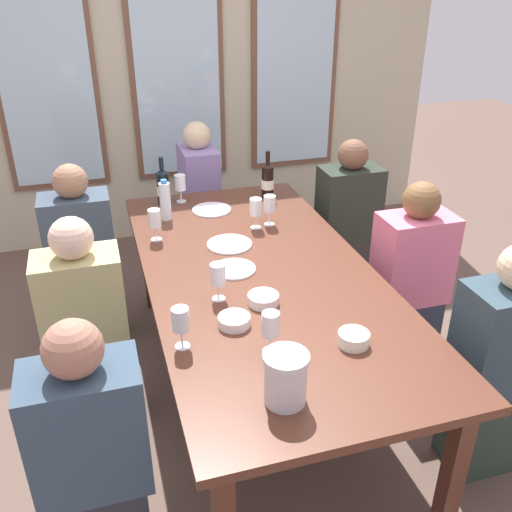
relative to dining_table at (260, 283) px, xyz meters
name	(u,v)px	position (x,y,z in m)	size (l,w,h in m)	color
ground_plane	(260,391)	(0.00, 0.00, -0.67)	(12.00, 12.00, 0.00)	brown
back_wall_with_windows	(175,54)	(0.00, 2.20, 0.78)	(4.28, 0.10, 2.90)	beige
dining_table	(260,283)	(0.00, 0.00, 0.00)	(1.08, 2.26, 0.74)	#552E1F
white_plate_0	(212,210)	(-0.06, 0.81, 0.07)	(0.23, 0.23, 0.01)	white
white_plate_1	(229,244)	(-0.07, 0.32, 0.07)	(0.24, 0.24, 0.01)	white
white_plate_2	(234,269)	(-0.12, 0.05, 0.07)	(0.22, 0.22, 0.01)	white
metal_pitcher	(286,378)	(-0.18, -0.88, 0.16)	(0.16, 0.16, 0.19)	silver
wine_bottle_0	(163,187)	(-0.31, 0.99, 0.18)	(0.08, 0.08, 0.30)	black
wine_bottle_1	(268,180)	(0.33, 0.91, 0.18)	(0.08, 0.08, 0.30)	black
tasting_bowl_0	(354,339)	(0.18, -0.66, 0.09)	(0.12, 0.12, 0.05)	white
tasting_bowl_1	(263,299)	(-0.07, -0.28, 0.09)	(0.14, 0.14, 0.04)	white
tasting_bowl_2	(234,321)	(-0.23, -0.40, 0.09)	(0.13, 0.13, 0.04)	white
water_bottle	(165,201)	(-0.34, 0.76, 0.18)	(0.06, 0.06, 0.24)	white
wine_glass_0	(270,205)	(0.21, 0.51, 0.19)	(0.07, 0.07, 0.17)	white
wine_glass_1	(155,220)	(-0.43, 0.50, 0.18)	(0.07, 0.07, 0.17)	white
wine_glass_2	(180,183)	(-0.21, 1.00, 0.19)	(0.07, 0.07, 0.17)	white
wine_glass_3	(271,326)	(-0.15, -0.61, 0.18)	(0.07, 0.07, 0.17)	white
wine_glass_4	(218,276)	(-0.25, -0.19, 0.18)	(0.07, 0.07, 0.17)	white
wine_glass_5	(181,320)	(-0.46, -0.48, 0.19)	(0.07, 0.07, 0.17)	white
wine_glass_6	(256,208)	(0.13, 0.49, 0.19)	(0.07, 0.07, 0.17)	white
seated_person_0	(94,464)	(-0.84, -0.77, -0.15)	(0.38, 0.24, 1.11)	#292B35
seated_person_1	(498,368)	(0.84, -0.73, -0.15)	(0.38, 0.24, 1.11)	#29382F
seated_person_2	(87,332)	(-0.84, 0.04, -0.15)	(0.38, 0.24, 1.11)	#25293D
seated_person_3	(409,285)	(0.84, -0.01, -0.15)	(0.38, 0.24, 1.11)	#2C2F41
seated_person_4	(83,261)	(-0.84, 0.78, -0.15)	(0.38, 0.24, 1.11)	#272E2D
seated_person_5	(347,227)	(0.84, 0.78, -0.15)	(0.38, 0.24, 1.11)	#312F2C
seated_person_6	(200,202)	(0.00, 1.48, -0.15)	(0.24, 0.38, 1.11)	#312738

